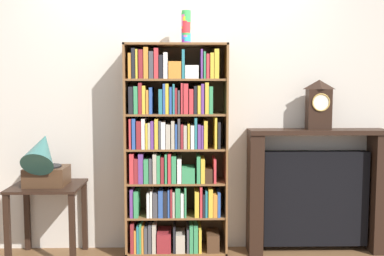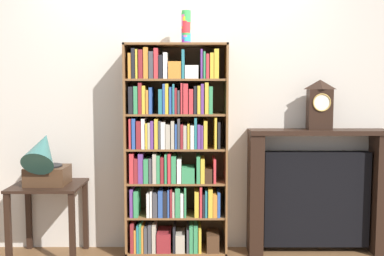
# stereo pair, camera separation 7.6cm
# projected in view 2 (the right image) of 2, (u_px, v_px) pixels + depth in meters

# --- Properties ---
(wall_back) EXTENTS (4.87, 0.08, 2.62)m
(wall_back) POSITION_uv_depth(u_px,v_px,m) (185.00, 104.00, 4.00)
(wall_back) COLOR beige
(wall_back) RESTS_ON ground
(bookshelf) EXTENTS (0.86, 0.33, 1.82)m
(bookshelf) POSITION_uv_depth(u_px,v_px,m) (174.00, 154.00, 3.82)
(bookshelf) COLOR brown
(bookshelf) RESTS_ON ground
(cup_stack) EXTENTS (0.08, 0.08, 0.27)m
(cup_stack) POSITION_uv_depth(u_px,v_px,m) (186.00, 27.00, 3.70)
(cup_stack) COLOR purple
(cup_stack) RESTS_ON bookshelf
(side_table_left) EXTENTS (0.58, 0.52, 0.64)m
(side_table_left) POSITION_uv_depth(u_px,v_px,m) (48.00, 201.00, 3.78)
(side_table_left) COLOR black
(side_table_left) RESTS_ON ground
(gramophone) EXTENTS (0.33, 0.47, 0.52)m
(gramophone) POSITION_uv_depth(u_px,v_px,m) (44.00, 160.00, 3.67)
(gramophone) COLOR #472D1C
(gramophone) RESTS_ON side_table_left
(fireplace_mantel) EXTENTS (1.20, 0.25, 1.09)m
(fireplace_mantel) POSITION_uv_depth(u_px,v_px,m) (316.00, 192.00, 3.93)
(fireplace_mantel) COLOR black
(fireplace_mantel) RESTS_ON ground
(mantel_clock) EXTENTS (0.20, 0.13, 0.43)m
(mantel_clock) POSITION_uv_depth(u_px,v_px,m) (320.00, 105.00, 3.83)
(mantel_clock) COLOR black
(mantel_clock) RESTS_ON fireplace_mantel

